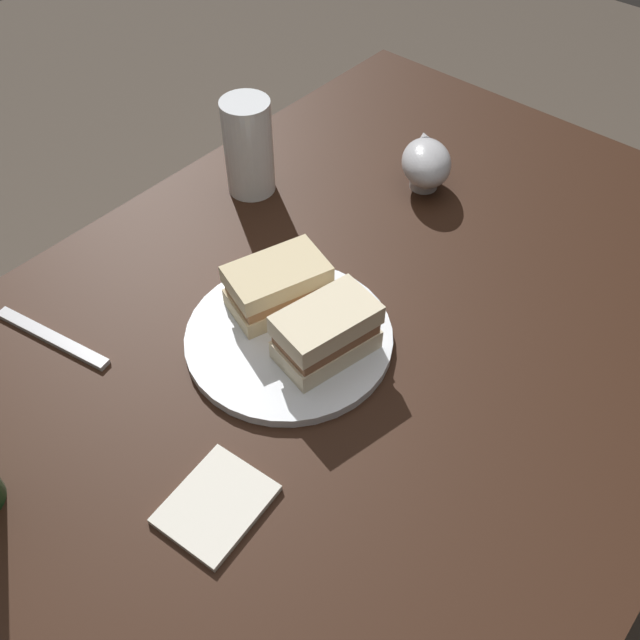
{
  "coord_description": "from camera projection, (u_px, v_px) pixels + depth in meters",
  "views": [
    {
      "loc": [
        -0.47,
        -0.35,
        1.42
      ],
      "look_at": [
        -0.03,
        0.02,
        0.78
      ],
      "focal_mm": 38.6,
      "sensor_mm": 36.0,
      "label": 1
    }
  ],
  "objects": [
    {
      "name": "ground_plane",
      "position": [
        339.0,
        567.0,
        1.44
      ],
      "size": [
        6.0,
        6.0,
        0.0
      ],
      "primitive_type": "plane",
      "color": "#4C4238"
    },
    {
      "name": "dining_table",
      "position": [
        343.0,
        477.0,
        1.16
      ],
      "size": [
        1.26,
        0.86,
        0.75
      ],
      "primitive_type": "cube",
      "color": "black",
      "rests_on": "ground"
    },
    {
      "name": "plate",
      "position": [
        289.0,
        337.0,
        0.87
      ],
      "size": [
        0.26,
        0.26,
        0.01
      ],
      "primitive_type": "cylinder",
      "color": "white",
      "rests_on": "dining_table"
    },
    {
      "name": "sandwich_half_left",
      "position": [
        326.0,
        333.0,
        0.82
      ],
      "size": [
        0.13,
        0.09,
        0.07
      ],
      "color": "beige",
      "rests_on": "plate"
    },
    {
      "name": "sandwich_half_right",
      "position": [
        278.0,
        286.0,
        0.87
      ],
      "size": [
        0.14,
        0.11,
        0.06
      ],
      "color": "beige",
      "rests_on": "plate"
    },
    {
      "name": "potato_wedge_front",
      "position": [
        315.0,
        321.0,
        0.87
      ],
      "size": [
        0.05,
        0.04,
        0.02
      ],
      "primitive_type": "cube",
      "rotation": [
        0.0,
        0.0,
        0.59
      ],
      "color": "#B77F33",
      "rests_on": "plate"
    },
    {
      "name": "potato_wedge_middle",
      "position": [
        327.0,
        299.0,
        0.89
      ],
      "size": [
        0.04,
        0.04,
        0.02
      ],
      "primitive_type": "cube",
      "rotation": [
        0.0,
        0.0,
        5.36
      ],
      "color": "#B77F33",
      "rests_on": "plate"
    },
    {
      "name": "potato_wedge_back",
      "position": [
        321.0,
        334.0,
        0.85
      ],
      "size": [
        0.03,
        0.04,
        0.01
      ],
      "primitive_type": "cube",
      "rotation": [
        0.0,
        0.0,
        1.47
      ],
      "color": "#AD702D",
      "rests_on": "plate"
    },
    {
      "name": "potato_wedge_left_edge",
      "position": [
        327.0,
        329.0,
        0.86
      ],
      "size": [
        0.02,
        0.04,
        0.02
      ],
      "primitive_type": "cube",
      "rotation": [
        0.0,
        0.0,
        1.5
      ],
      "color": "#AD702D",
      "rests_on": "plate"
    },
    {
      "name": "pint_glass",
      "position": [
        249.0,
        153.0,
        1.04
      ],
      "size": [
        0.07,
        0.07,
        0.15
      ],
      "color": "white",
      "rests_on": "dining_table"
    },
    {
      "name": "gravy_boat",
      "position": [
        426.0,
        162.0,
        1.06
      ],
      "size": [
        0.13,
        0.13,
        0.07
      ],
      "color": "#B7B7BC",
      "rests_on": "dining_table"
    },
    {
      "name": "napkin",
      "position": [
        216.0,
        504.0,
        0.72
      ],
      "size": [
        0.12,
        0.1,
        0.01
      ],
      "primitive_type": "cube",
      "rotation": [
        0.0,
        0.0,
        0.1
      ],
      "color": "silver",
      "rests_on": "dining_table"
    },
    {
      "name": "fork",
      "position": [
        52.0,
        338.0,
        0.87
      ],
      "size": [
        0.05,
        0.18,
        0.01
      ],
      "primitive_type": "cube",
      "rotation": [
        0.0,
        0.0,
        4.9
      ],
      "color": "silver",
      "rests_on": "dining_table"
    }
  ]
}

